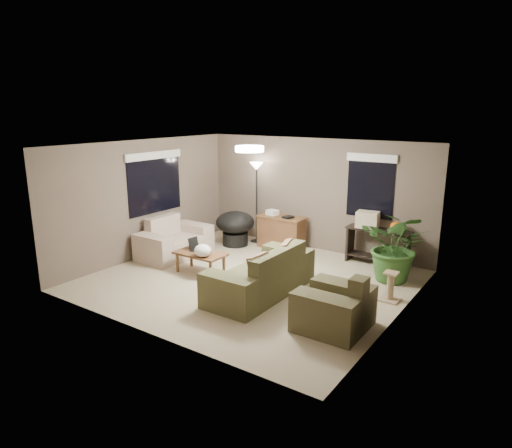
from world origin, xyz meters
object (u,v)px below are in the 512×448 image
Objects in this scene: main_sofa at (263,278)px; loveseat at (174,243)px; armchair at (335,309)px; houseplant at (396,254)px; console_table at (378,244)px; cat_scratching_post at (390,288)px; floor_lamp at (256,176)px; coffee_table at (200,256)px; papasan_chair at (235,226)px; desk at (281,232)px.

main_sofa is 2.84m from loveseat.
houseplant is (0.12, 2.36, 0.23)m from armchair.
cat_scratching_post is (0.82, -1.65, -0.22)m from console_table.
console_table is 1.86m from cat_scratching_post.
floor_lamp is 3.82× the size of cat_scratching_post.
houseplant is at bearing 86.98° from armchair.
coffee_table is at bearing -166.92° from cat_scratching_post.
loveseat is 1.54m from papasan_chair.
houseplant reaches higher than armchair.
desk is at bearing 79.11° from coffee_table.
loveseat is 2.48m from floor_lamp.
houseplant is (1.69, 1.91, 0.23)m from main_sofa.
coffee_table is 2.33m from desk.
loveseat is at bearing -114.19° from floor_lamp.
loveseat is at bearing 166.57° from main_sofa.
desk reaches higher than cat_scratching_post.
loveseat is 1.19× the size of houseplant.
loveseat is 0.84× the size of floor_lamp.
papasan_chair is 1.27m from floor_lamp.
cat_scratching_post is at bearing 26.98° from main_sofa.
console_table is (1.08, 2.62, 0.14)m from main_sofa.
desk is 1.45m from floor_lamp.
cat_scratching_post is at bearing -22.95° from floor_lamp.
armchair is 3.96m from desk.
main_sofa reaches higher than coffee_table.
papasan_chair is 0.75× the size of houseplant.
houseplant is at bearing -11.02° from desk.
houseplant is (0.60, -0.71, 0.09)m from console_table.
armchair is at bearing -93.02° from houseplant.
papasan_chair is (-3.24, -0.55, 0.03)m from console_table.
cat_scratching_post is at bearing -26.07° from desk.
desk is (1.64, 1.79, 0.08)m from loveseat.
coffee_table is at bearing -82.05° from floor_lamp.
armchair is 4.49m from papasan_chair.
main_sofa is 2.20× the size of armchair.
main_sofa reaches higher than console_table.
armchair is at bearing -41.26° from floor_lamp.
main_sofa is 2.99m from papasan_chair.
papasan_chair is 2.03× the size of cat_scratching_post.
loveseat and armchair have the same top height.
armchair is 0.74× the size of houseplant.
papasan_chair is at bearing 66.40° from loveseat.
console_table is at bearing 116.56° from cat_scratching_post.
armchair is at bearing -47.29° from desk.
loveseat is 1.45× the size of desk.
loveseat reaches higher than desk.
main_sofa is 2.20× the size of coffee_table.
cat_scratching_post is (3.03, -1.48, -0.16)m from desk.
console_table is 3.28m from papasan_chair.
console_table is at bearing 9.72° from papasan_chair.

